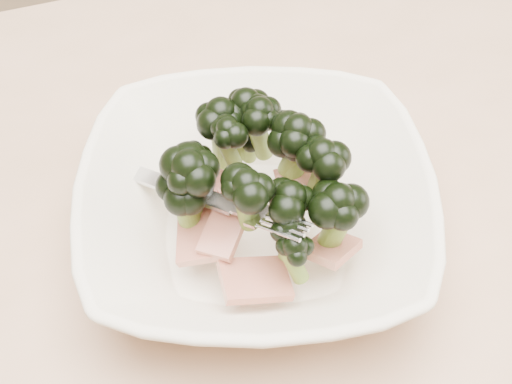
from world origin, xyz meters
TOP-DOWN VIEW (x-y plane):
  - dining_table at (0.00, 0.00)m, footprint 1.20×0.80m
  - broccoli_dish at (0.02, 0.04)m, footprint 0.32×0.32m

SIDE VIEW (x-z plane):
  - dining_table at x=0.00m, z-range 0.28..1.03m
  - broccoli_dish at x=0.02m, z-range 0.73..0.84m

